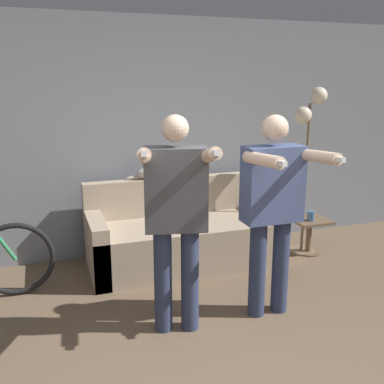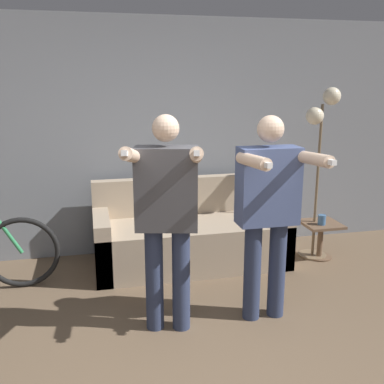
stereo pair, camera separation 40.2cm
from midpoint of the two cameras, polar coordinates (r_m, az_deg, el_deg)
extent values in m
cube|color=gray|center=(5.02, -9.41, 6.63)|extent=(10.00, 0.05, 2.60)
cube|color=tan|center=(4.82, -3.30, -6.57)|extent=(2.02, 0.84, 0.48)
cube|color=tan|center=(5.01, -4.46, -0.46)|extent=(2.02, 0.14, 0.41)
cube|color=tan|center=(4.65, -14.48, -6.86)|extent=(0.16, 0.84, 0.62)
cube|color=tan|center=(5.10, 6.81, -4.62)|extent=(0.16, 0.84, 0.62)
cylinder|color=#2D3856|center=(3.57, -6.99, -11.19)|extent=(0.14, 0.14, 0.83)
cylinder|color=#2D3856|center=(3.57, -3.56, -11.11)|extent=(0.14, 0.14, 0.83)
cube|color=#4C4C51|center=(3.32, -5.55, 0.33)|extent=(0.50, 0.32, 0.63)
sphere|color=beige|center=(3.25, -5.74, 8.02)|extent=(0.20, 0.20, 0.20)
cylinder|color=beige|center=(3.03, -9.85, 4.46)|extent=(0.20, 0.51, 0.19)
cube|color=white|center=(2.78, -10.25, 4.67)|extent=(0.06, 0.13, 0.06)
cylinder|color=beige|center=(3.03, -1.47, 4.65)|extent=(0.20, 0.51, 0.19)
cube|color=white|center=(2.78, -1.11, 4.89)|extent=(0.06, 0.13, 0.06)
cylinder|color=#2D3856|center=(3.77, 5.26, -9.80)|extent=(0.14, 0.14, 0.82)
cylinder|color=#2D3856|center=(3.86, 8.23, -9.33)|extent=(0.14, 0.14, 0.82)
cube|color=#475684|center=(3.59, 7.09, 0.96)|extent=(0.48, 0.22, 0.61)
sphere|color=beige|center=(3.52, 7.30, 8.04)|extent=(0.21, 0.21, 0.21)
cylinder|color=beige|center=(3.23, 5.49, 4.07)|extent=(0.09, 0.51, 0.13)
cube|color=white|center=(3.00, 7.45, 3.61)|extent=(0.04, 0.12, 0.04)
cylinder|color=beige|center=(3.44, 12.46, 4.41)|extent=(0.09, 0.51, 0.13)
cube|color=white|center=(3.23, 14.75, 3.99)|extent=(0.04, 0.12, 0.04)
ellipsoid|color=#B7AD9E|center=(4.90, -7.20, 2.43)|extent=(0.38, 0.13, 0.14)
sphere|color=#B7AD9E|center=(4.92, -5.37, 3.11)|extent=(0.11, 0.11, 0.11)
ellipsoid|color=#B7AD9E|center=(4.89, -9.52, 1.80)|extent=(0.21, 0.04, 0.04)
cone|color=#B7AD9E|center=(4.89, -5.54, 3.52)|extent=(0.03, 0.03, 0.03)
cone|color=#B7AD9E|center=(4.93, -5.64, 3.59)|extent=(0.03, 0.03, 0.03)
cylinder|color=#756047|center=(5.35, 11.59, -7.32)|extent=(0.31, 0.31, 0.02)
cylinder|color=#756047|center=(5.11, 12.05, 1.43)|extent=(0.03, 0.03, 1.69)
sphere|color=#F4E5C1|center=(5.05, 13.58, 11.80)|extent=(0.19, 0.19, 0.19)
sphere|color=#F4E5C1|center=(4.96, 11.67, 9.55)|extent=(0.19, 0.19, 0.19)
cylinder|color=brown|center=(5.33, 12.40, -7.47)|extent=(0.28, 0.28, 0.02)
cylinder|color=brown|center=(5.27, 12.50, -5.64)|extent=(0.06, 0.06, 0.38)
cube|color=brown|center=(5.20, 12.62, -3.54)|extent=(0.40, 0.40, 0.03)
cylinder|color=#3D6693|center=(5.12, 12.70, -3.02)|extent=(0.08, 0.08, 0.11)
torus|color=black|center=(4.49, -23.95, -7.88)|extent=(0.70, 0.05, 0.70)
cylinder|color=#338E56|center=(4.44, -25.53, -5.66)|extent=(0.24, 0.04, 0.40)
camera|label=1|loc=(0.20, -92.86, -0.71)|focal=42.00mm
camera|label=2|loc=(0.20, 87.14, 0.71)|focal=42.00mm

